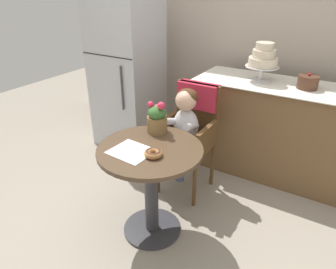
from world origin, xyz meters
name	(u,v)px	position (x,y,z in m)	size (l,w,h in m)	color
ground_plane	(152,229)	(0.00, 0.00, 0.00)	(8.00, 8.00, 0.00)	gray
back_wall	(249,20)	(0.00, 1.85, 1.35)	(4.80, 0.10, 2.70)	#B2A393
cafe_table	(151,174)	(0.00, 0.00, 0.51)	(0.72, 0.72, 0.72)	#4C3826
wicker_chair	(192,121)	(-0.04, 0.70, 0.64)	(0.42, 0.45, 0.95)	brown
seated_child	(184,124)	(-0.04, 0.54, 0.68)	(0.27, 0.32, 0.73)	silver
paper_napkin	(131,152)	(-0.08, -0.11, 0.72)	(0.27, 0.24, 0.00)	white
donut_front	(153,153)	(0.08, -0.08, 0.74)	(0.12, 0.12, 0.04)	#AD7542
flower_vase	(157,118)	(-0.10, 0.24, 0.83)	(0.15, 0.15, 0.24)	brown
display_counter	(276,130)	(0.55, 1.30, 0.45)	(1.56, 0.62, 0.90)	brown
tiered_cake_stand	(263,58)	(0.34, 1.30, 1.11)	(0.30, 0.30, 0.34)	silver
round_layer_cake	(308,82)	(0.74, 1.29, 0.96)	(0.17, 0.17, 0.14)	#4C2D1E
refrigerator	(127,70)	(-1.05, 1.10, 0.85)	(0.64, 0.63, 1.70)	#B7BABF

